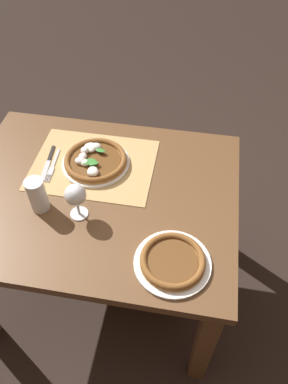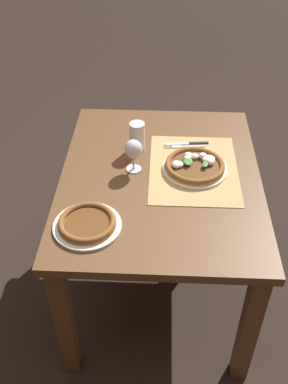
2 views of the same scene
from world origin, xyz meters
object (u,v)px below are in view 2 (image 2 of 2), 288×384
pint_glass (137,137)px  fork (184,147)px  knife (186,143)px  pizza_near (194,166)px  pizza_far (87,224)px  wine_glass (133,150)px

pint_glass → fork: pint_glass is taller
fork → knife: knife is taller
pizza_near → pizza_far: bearing=132.0°
wine_glass → fork: size_ratio=0.77×
fork → knife: bearing=-22.8°
pizza_far → wine_glass: size_ratio=1.74×
pizza_far → knife: 0.71m
pizza_near → pint_glass: 0.31m
pizza_near → pint_glass: (0.15, 0.27, 0.05)m
pizza_far → fork: bearing=-34.5°
pizza_far → pint_glass: size_ratio=1.86×
pizza_near → fork: bearing=13.7°
fork → knife: (0.03, -0.01, 0.00)m
pizza_near → pizza_far: size_ratio=1.08×
pizza_far → knife: pizza_far is taller
pint_glass → pizza_near: bearing=-118.9°
pint_glass → fork: bearing=-82.8°
pizza_near → fork: 0.18m
pizza_near → wine_glass: wine_glass is taller
pint_glass → knife: bearing=-76.9°
pizza_near → pint_glass: pint_glass is taller
pizza_near → fork: size_ratio=1.45×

